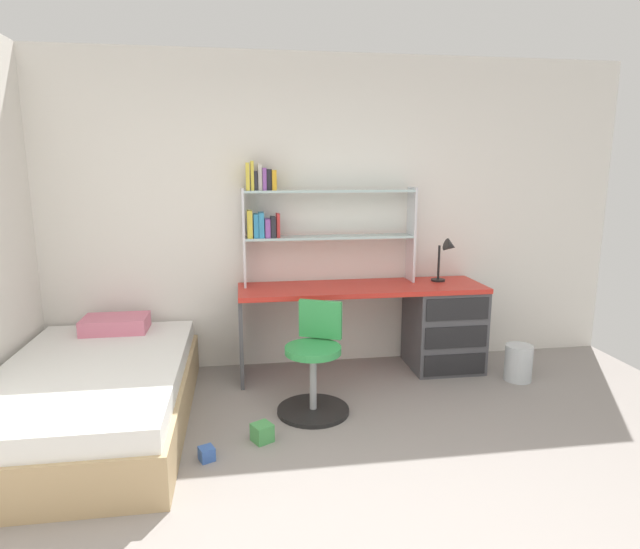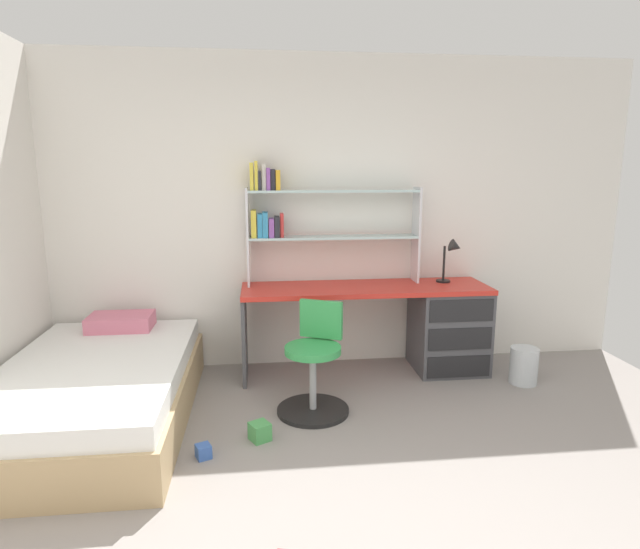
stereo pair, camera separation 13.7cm
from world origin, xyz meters
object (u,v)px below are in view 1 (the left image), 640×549
toy_block_blue_2 (207,454)px  desk_lamp (447,253)px  swivel_chair (314,370)px  bed_platform (94,395)px  toy_block_green_1 (262,433)px  waste_bin (518,363)px  desk (424,322)px  bookshelf_hutch (302,215)px

toy_block_blue_2 → desk_lamp: bearing=33.3°
swivel_chair → bed_platform: (-1.51, -0.01, -0.09)m
toy_block_green_1 → toy_block_blue_2: toy_block_green_1 is taller
swivel_chair → waste_bin: bearing=10.0°
desk_lamp → toy_block_green_1: (-1.67, -1.14, -0.96)m
desk → bed_platform: desk is taller
desk → desk_lamp: (0.21, 0.06, 0.59)m
swivel_chair → toy_block_green_1: size_ratio=6.71×
bookshelf_hutch → waste_bin: size_ratio=4.89×
bed_platform → toy_block_green_1: 1.19m
bookshelf_hutch → toy_block_green_1: size_ratio=12.46×
swivel_chair → toy_block_blue_2: size_ratio=9.32×
toy_block_blue_2 → toy_block_green_1: bearing=27.8°
bookshelf_hutch → toy_block_blue_2: size_ratio=17.33×
bookshelf_hutch → desk_lamp: bearing=-5.0°
bed_platform → desk_lamp: bearing=15.4°
swivel_chair → toy_block_blue_2: swivel_chair is taller
desk_lamp → toy_block_green_1: desk_lamp is taller
waste_bin → toy_block_blue_2: (-2.49, -0.88, -0.11)m
swivel_chair → toy_block_blue_2: 0.97m
waste_bin → desk_lamp: bearing=137.5°
desk_lamp → bed_platform: bearing=-164.6°
desk_lamp → bed_platform: (-2.78, -0.77, -0.79)m
bed_platform → toy_block_green_1: (1.12, -0.37, -0.17)m
desk → bookshelf_hutch: bearing=170.8°
desk_lamp → swivel_chair: desk_lamp is taller
bed_platform → toy_block_green_1: bed_platform is taller
swivel_chair → toy_block_green_1: swivel_chair is taller
swivel_chair → toy_block_green_1: bearing=-135.7°
waste_bin → toy_block_green_1: waste_bin is taller
desk → desk_lamp: bearing=15.9°
bookshelf_hutch → desk_lamp: bookshelf_hutch is taller
desk → swivel_chair: size_ratio=2.63×
bookshelf_hutch → toy_block_blue_2: bookshelf_hutch is taller
toy_block_green_1 → toy_block_blue_2: (-0.34, -0.18, -0.02)m
bookshelf_hutch → toy_block_green_1: (-0.42, -1.25, -1.29)m
desk → bookshelf_hutch: bookshelf_hutch is taller
bookshelf_hutch → waste_bin: (1.73, -0.55, -1.20)m
swivel_chair → waste_bin: (1.75, 0.31, -0.16)m
desk_lamp → toy_block_green_1: 2.23m
swivel_chair → toy_block_blue_2: (-0.74, -0.56, -0.27)m
desk_lamp → waste_bin: 1.08m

